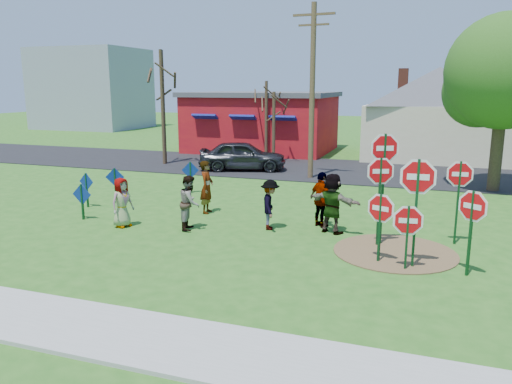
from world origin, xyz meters
TOP-DOWN VIEW (x-y plane):
  - ground at (0.00, 0.00)m, footprint 120.00×120.00m
  - sidewalk at (0.00, -7.20)m, footprint 22.00×1.80m
  - road at (0.00, 11.50)m, footprint 120.00×7.50m
  - dirt_patch at (4.50, -1.00)m, footprint 3.20×3.20m
  - red_building at (-5.50, 17.99)m, footprint 9.40×7.69m
  - cream_house at (5.50, 18.00)m, footprint 9.40×9.40m
  - distant_building at (-28.00, 30.00)m, footprint 10.00×8.00m
  - stop_sign_a at (4.15, -1.86)m, footprint 0.91×0.38m
  - stop_sign_b at (4.05, -0.39)m, footprint 0.98×0.45m
  - stop_sign_c at (4.97, -1.96)m, footprint 1.14×0.08m
  - stop_sign_d at (6.01, 0.32)m, footprint 0.95×0.14m
  - stop_sign_e at (4.81, -2.20)m, footprint 0.96×0.13m
  - stop_sign_f at (6.19, -2.11)m, footprint 0.80×0.57m
  - stop_sign_g at (3.99, -0.54)m, footprint 0.93×0.37m
  - blue_diamond_a at (-5.42, -0.89)m, footprint 0.70×0.07m
  - blue_diamond_b at (-6.36, 0.58)m, footprint 0.64×0.10m
  - blue_diamond_c at (-5.79, 1.49)m, footprint 0.69×0.22m
  - blue_diamond_d at (-3.93, 4.00)m, footprint 0.69×0.22m
  - person_a at (-3.69, -1.20)m, footprint 0.70×0.87m
  - person_b at (-1.94, 1.25)m, footprint 0.51×0.71m
  - person_c at (-1.58, -0.76)m, footprint 0.82×0.95m
  - person_d at (0.73, 0.03)m, footprint 0.83×1.11m
  - person_e at (2.14, 0.82)m, footprint 1.05×0.96m
  - person_f at (2.58, 0.28)m, footprint 1.75×1.12m
  - suv at (-3.86, 9.85)m, footprint 4.75×2.97m
  - utility_pole at (-0.06, 8.86)m, footprint 1.94×0.25m
  - leafy_tree at (7.93, 8.45)m, footprint 5.04×4.59m
  - bare_tree_west at (-8.83, 10.67)m, footprint 1.80×1.80m
  - bare_tree_east at (-3.14, 12.92)m, footprint 1.80×1.80m
  - bare_tree_mid at (-8.73, 10.38)m, footprint 1.80×1.80m
  - bare_tree_extra at (-3.99, 14.19)m, footprint 1.80×1.80m

SIDE VIEW (x-z plane):
  - ground at x=0.00m, z-range 0.00..0.00m
  - dirt_patch at x=4.50m, z-range 0.00..0.03m
  - road at x=0.00m, z-range 0.00..0.04m
  - sidewalk at x=0.00m, z-range 0.00..0.08m
  - blue_diamond_a at x=-5.42m, z-range 0.13..1.32m
  - person_d at x=0.73m, z-range 0.00..1.54m
  - person_a at x=-3.69m, z-range 0.00..1.55m
  - blue_diamond_b at x=-6.36m, z-range 0.15..1.41m
  - suv at x=-3.86m, z-range 0.04..1.55m
  - blue_diamond_d at x=-3.93m, z-range 0.15..1.45m
  - blue_diamond_c at x=-5.79m, z-range 0.15..1.49m
  - person_c at x=-1.58m, z-range 0.00..1.67m
  - person_e at x=2.14m, z-range 0.00..1.73m
  - person_f at x=2.58m, z-range 0.00..1.81m
  - person_b at x=-1.94m, z-range 0.00..1.81m
  - stop_sign_e at x=4.81m, z-range 0.27..1.96m
  - stop_sign_a at x=4.15m, z-range 0.32..2.18m
  - stop_sign_f at x=6.19m, z-range 0.44..2.57m
  - stop_sign_d at x=6.01m, z-range 0.54..2.99m
  - stop_sign_g at x=3.99m, z-range 0.52..3.09m
  - stop_sign_c at x=4.97m, z-range 0.55..3.35m
  - red_building at x=-5.50m, z-range 0.02..3.92m
  - stop_sign_b at x=4.05m, z-range 0.75..3.95m
  - bare_tree_east at x=-3.14m, z-range 0.59..4.57m
  - cream_house at x=5.50m, z-range -0.33..6.17m
  - bare_tree_extra at x=-3.99m, z-range 0.67..5.26m
  - distant_building at x=-28.00m, z-range 0.00..8.00m
  - bare_tree_west at x=-8.83m, z-range 0.91..7.12m
  - bare_tree_mid at x=-8.73m, z-range 0.91..7.13m
  - utility_pole at x=-0.06m, z-range 0.21..8.15m
  - leafy_tree at x=7.93m, z-range 1.03..8.19m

